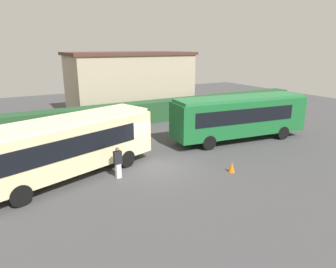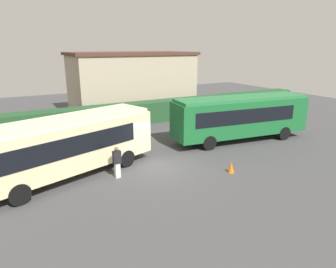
{
  "view_description": "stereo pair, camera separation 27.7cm",
  "coord_description": "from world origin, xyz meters",
  "px_view_note": "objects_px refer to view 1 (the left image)",
  "views": [
    {
      "loc": [
        -7.45,
        -14.63,
        6.74
      ],
      "look_at": [
        1.54,
        1.33,
        1.43
      ],
      "focal_mm": 32.43,
      "sensor_mm": 36.0,
      "label": 1
    },
    {
      "loc": [
        -7.21,
        -14.76,
        6.74
      ],
      "look_at": [
        1.54,
        1.33,
        1.43
      ],
      "focal_mm": 32.43,
      "sensor_mm": 36.0,
      "label": 2
    }
  ],
  "objects_px": {
    "person_center": "(118,162)",
    "person_left": "(20,155)",
    "bus_cream": "(67,144)",
    "person_far": "(210,121)",
    "traffic_cone": "(232,167)",
    "person_right": "(180,125)",
    "bus_green": "(240,115)"
  },
  "relations": [
    {
      "from": "person_center",
      "to": "person_left",
      "type": "bearing_deg",
      "value": 48.58
    },
    {
      "from": "bus_cream",
      "to": "person_far",
      "type": "xyz_separation_m",
      "value": [
        12.02,
        3.67,
        -1.0
      ]
    },
    {
      "from": "person_left",
      "to": "traffic_cone",
      "type": "distance_m",
      "value": 11.75
    },
    {
      "from": "bus_cream",
      "to": "person_far",
      "type": "height_order",
      "value": "bus_cream"
    },
    {
      "from": "person_right",
      "to": "person_far",
      "type": "relative_size",
      "value": 1.07
    },
    {
      "from": "bus_green",
      "to": "person_right",
      "type": "distance_m",
      "value": 4.56
    },
    {
      "from": "bus_green",
      "to": "person_center",
      "type": "relative_size",
      "value": 6.15
    },
    {
      "from": "bus_green",
      "to": "person_right",
      "type": "xyz_separation_m",
      "value": [
        -3.35,
        2.94,
        -0.95
      ]
    },
    {
      "from": "person_left",
      "to": "person_center",
      "type": "xyz_separation_m",
      "value": [
        4.39,
        -3.51,
        -0.06
      ]
    },
    {
      "from": "person_far",
      "to": "person_right",
      "type": "bearing_deg",
      "value": -157.97
    },
    {
      "from": "person_center",
      "to": "person_right",
      "type": "xyz_separation_m",
      "value": [
        6.87,
        4.97,
        0.03
      ]
    },
    {
      "from": "bus_cream",
      "to": "person_right",
      "type": "distance_m",
      "value": 9.86
    },
    {
      "from": "bus_cream",
      "to": "person_far",
      "type": "distance_m",
      "value": 12.6
    },
    {
      "from": "person_center",
      "to": "person_far",
      "type": "height_order",
      "value": "person_center"
    },
    {
      "from": "bus_cream",
      "to": "bus_green",
      "type": "distance_m",
      "value": 12.49
    },
    {
      "from": "person_left",
      "to": "person_center",
      "type": "height_order",
      "value": "person_left"
    },
    {
      "from": "bus_cream",
      "to": "bus_green",
      "type": "relative_size",
      "value": 0.96
    },
    {
      "from": "person_right",
      "to": "bus_cream",
      "type": "bearing_deg",
      "value": -131.76
    },
    {
      "from": "person_far",
      "to": "traffic_cone",
      "type": "bearing_deg",
      "value": -97.17
    },
    {
      "from": "person_right",
      "to": "person_left",
      "type": "bearing_deg",
      "value": -146.11
    },
    {
      "from": "person_left",
      "to": "person_far",
      "type": "bearing_deg",
      "value": 99.05
    },
    {
      "from": "person_left",
      "to": "bus_cream",
      "type": "bearing_deg",
      "value": 47.55
    },
    {
      "from": "bus_cream",
      "to": "traffic_cone",
      "type": "height_order",
      "value": "bus_cream"
    },
    {
      "from": "bus_cream",
      "to": "person_center",
      "type": "relative_size",
      "value": 5.89
    },
    {
      "from": "bus_cream",
      "to": "person_left",
      "type": "xyz_separation_m",
      "value": [
        -2.14,
        2.18,
        -0.89
      ]
    },
    {
      "from": "bus_cream",
      "to": "person_far",
      "type": "relative_size",
      "value": 6.15
    },
    {
      "from": "person_left",
      "to": "person_right",
      "type": "relative_size",
      "value": 1.03
    },
    {
      "from": "person_left",
      "to": "traffic_cone",
      "type": "height_order",
      "value": "person_left"
    },
    {
      "from": "traffic_cone",
      "to": "person_left",
      "type": "bearing_deg",
      "value": 149.92
    },
    {
      "from": "person_center",
      "to": "person_right",
      "type": "distance_m",
      "value": 8.48
    },
    {
      "from": "bus_green",
      "to": "person_center",
      "type": "bearing_deg",
      "value": -161.94
    },
    {
      "from": "person_center",
      "to": "person_right",
      "type": "height_order",
      "value": "person_right"
    }
  ]
}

